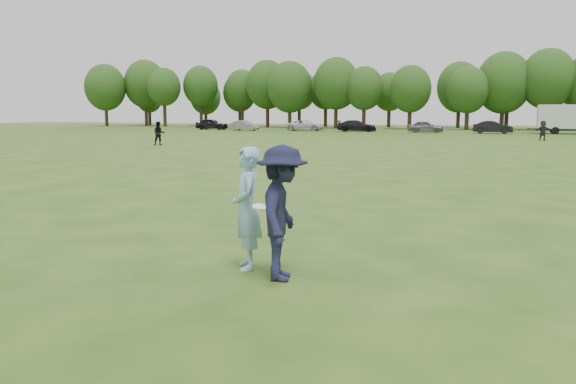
% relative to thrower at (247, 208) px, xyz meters
% --- Properties ---
extents(ground, '(200.00, 200.00, 0.00)m').
position_rel_thrower_xyz_m(ground, '(0.63, -0.22, -0.94)').
color(ground, '#274914').
rests_on(ground, ground).
extents(thrower, '(0.73, 0.82, 1.88)m').
position_rel_thrower_xyz_m(thrower, '(0.00, 0.00, 0.00)').
color(thrower, '#8DBADA').
rests_on(thrower, ground).
extents(defender, '(1.00, 1.39, 1.95)m').
position_rel_thrower_xyz_m(defender, '(0.71, -0.34, 0.03)').
color(defender, '#181A35').
rests_on(defender, ground).
extents(player_far_a, '(1.06, 1.03, 1.72)m').
position_rel_thrower_xyz_m(player_far_a, '(-19.72, 27.23, -0.08)').
color(player_far_a, black).
rests_on(player_far_a, ground).
extents(player_far_d, '(1.64, 1.10, 1.69)m').
position_rel_thrower_xyz_m(player_far_d, '(6.82, 44.43, -0.10)').
color(player_far_d, '#282828').
rests_on(player_far_d, ground).
extents(car_a, '(4.54, 2.10, 1.51)m').
position_rel_thrower_xyz_m(car_a, '(-33.60, 60.81, -0.19)').
color(car_a, black).
rests_on(car_a, ground).
extents(car_b, '(4.09, 1.87, 1.30)m').
position_rel_thrower_xyz_m(car_b, '(-27.80, 58.78, -0.29)').
color(car_b, gray).
rests_on(car_b, ground).
extents(car_c, '(5.06, 2.76, 1.35)m').
position_rel_thrower_xyz_m(car_c, '(-20.10, 60.96, -0.27)').
color(car_c, silver).
rests_on(car_c, ground).
extents(car_d, '(5.04, 2.58, 1.40)m').
position_rel_thrower_xyz_m(car_d, '(-13.15, 60.12, -0.24)').
color(car_d, black).
rests_on(car_d, ground).
extents(car_e, '(4.22, 2.03, 1.39)m').
position_rel_thrower_xyz_m(car_e, '(-4.76, 59.44, -0.25)').
color(car_e, slate).
rests_on(car_e, ground).
extents(car_f, '(4.38, 1.74, 1.42)m').
position_rel_thrower_xyz_m(car_f, '(2.58, 59.32, -0.23)').
color(car_f, black).
rests_on(car_f, ground).
extents(disc_in_play, '(0.33, 0.33, 0.08)m').
position_rel_thrower_xyz_m(disc_in_play, '(0.32, -0.18, 0.07)').
color(disc_in_play, white).
rests_on(disc_in_play, ground).
extents(treeline, '(130.35, 18.39, 11.74)m').
position_rel_thrower_xyz_m(treeline, '(3.44, 76.68, 5.32)').
color(treeline, '#332114').
rests_on(treeline, ground).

